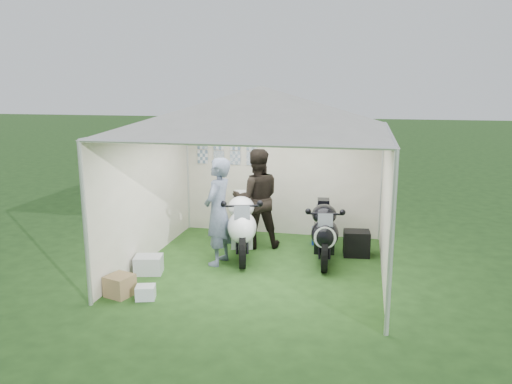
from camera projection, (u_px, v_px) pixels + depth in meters
ground at (260, 266)px, 8.45m from camera, size 80.00×80.00×0.00m
canopy_tent at (261, 113)px, 7.95m from camera, size 5.66×5.66×3.00m
motorcycle_white at (241, 223)px, 8.90m from camera, size 0.87×2.14×1.07m
motorcycle_black at (324, 230)px, 8.66m from camera, size 0.57×2.00×0.98m
paddock_stand at (322, 236)px, 9.63m from camera, size 0.44×0.30×0.31m
person_dark_jacket at (256, 198)px, 9.32m from camera, size 1.09×0.96×1.87m
person_blue_jacket at (218, 212)px, 8.41m from camera, size 0.54×0.73×1.84m
equipment_box at (356, 243)px, 8.95m from camera, size 0.49×0.41×0.46m
crate_0 at (149, 265)px, 8.12m from camera, size 0.51×0.43×0.29m
crate_1 at (120, 286)px, 7.24m from camera, size 0.43×0.43×0.31m
crate_2 at (146, 292)px, 7.14m from camera, size 0.32×0.29×0.20m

